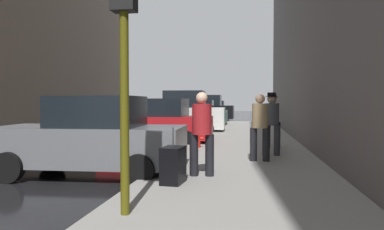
{
  "coord_description": "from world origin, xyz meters",
  "views": [
    {
      "loc": [
        6.13,
        -9.55,
        1.66
      ],
      "look_at": [
        3.76,
        6.12,
        1.11
      ],
      "focal_mm": 35.0,
      "sensor_mm": 36.0,
      "label": 1
    }
  ],
  "objects": [
    {
      "name": "sidewalk",
      "position": [
        6.0,
        0.0,
        0.07
      ],
      "size": [
        4.0,
        40.0,
        0.15
      ],
      "primitive_type": "cube",
      "color": "gray",
      "rests_on": "ground_plane"
    },
    {
      "name": "parked_white_van",
      "position": [
        2.65,
        9.89,
        1.03
      ],
      "size": [
        4.64,
        2.14,
        2.25
      ],
      "color": "silver",
      "rests_on": "ground_plane"
    },
    {
      "name": "traffic_light",
      "position": [
        4.5,
        -4.77,
        2.76
      ],
      "size": [
        0.32,
        0.32,
        3.6
      ],
      "color": "#514C0F",
      "rests_on": "sidewalk"
    },
    {
      "name": "pedestrian_in_red_jacket",
      "position": [
        5.19,
        -2.02,
        1.1
      ],
      "size": [
        0.51,
        0.43,
        1.71
      ],
      "color": "black",
      "rests_on": "sidewalk"
    },
    {
      "name": "parked_black_suv",
      "position": [
        2.65,
        21.86,
        1.03
      ],
      "size": [
        4.63,
        2.12,
        2.25
      ],
      "color": "black",
      "rests_on": "ground_plane"
    },
    {
      "name": "pedestrian_with_fedora",
      "position": [
        6.91,
        2.88,
        1.14
      ],
      "size": [
        0.51,
        0.42,
        1.78
      ],
      "color": "black",
      "rests_on": "sidewalk"
    },
    {
      "name": "pedestrian_with_beanie",
      "position": [
        6.77,
        1.21,
        1.14
      ],
      "size": [
        0.52,
        0.44,
        1.78
      ],
      "color": "#333338",
      "rests_on": "sidewalk"
    },
    {
      "name": "ground_plane",
      "position": [
        0.0,
        0.0,
        0.0
      ],
      "size": [
        120.0,
        120.0,
        0.0
      ],
      "primitive_type": "plane",
      "color": "black"
    },
    {
      "name": "parked_silver_sedan",
      "position": [
        2.65,
        27.1,
        0.85
      ],
      "size": [
        4.24,
        2.14,
        1.79
      ],
      "color": "#B7BABF",
      "rests_on": "ground_plane"
    },
    {
      "name": "rolling_suitcase",
      "position": [
        4.76,
        -2.8,
        0.49
      ],
      "size": [
        0.42,
        0.59,
        1.04
      ],
      "color": "black",
      "rests_on": "sidewalk"
    },
    {
      "name": "parked_dark_green_sedan",
      "position": [
        2.65,
        15.67,
        0.85
      ],
      "size": [
        4.21,
        2.07,
        1.79
      ],
      "color": "#193828",
      "rests_on": "ground_plane"
    },
    {
      "name": "parked_red_hatchback",
      "position": [
        2.65,
        4.54,
        0.85
      ],
      "size": [
        4.26,
        2.16,
        1.79
      ],
      "color": "#B2191E",
      "rests_on": "ground_plane"
    },
    {
      "name": "fire_hydrant",
      "position": [
        4.45,
        2.69,
        0.5
      ],
      "size": [
        0.42,
        0.22,
        0.7
      ],
      "color": "red",
      "rests_on": "sidewalk"
    },
    {
      "name": "parked_gray_coupe",
      "position": [
        2.65,
        -1.61,
        0.85
      ],
      "size": [
        4.27,
        2.19,
        1.79
      ],
      "color": "slate",
      "rests_on": "ground_plane"
    },
    {
      "name": "pedestrian_in_tan_coat",
      "position": [
        6.42,
        0.1,
        1.1
      ],
      "size": [
        0.5,
        0.4,
        1.71
      ],
      "color": "black",
      "rests_on": "sidewalk"
    }
  ]
}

